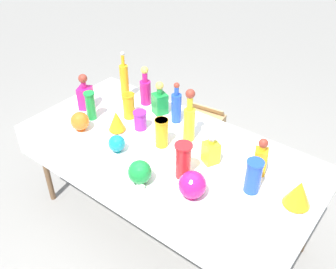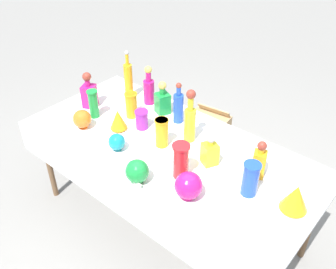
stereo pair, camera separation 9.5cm
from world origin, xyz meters
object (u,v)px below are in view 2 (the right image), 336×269
Objects in this scene: square_decanter_3 at (163,101)px; slender_vase_1 at (250,178)px; slender_vase_4 at (93,103)px; round_bowl_2 at (117,142)px; tall_bottle_0 at (128,80)px; round_bowl_3 at (137,171)px; square_decanter_2 at (210,152)px; slender_vase_5 at (142,119)px; tall_bottle_3 at (190,120)px; slender_vase_3 at (181,160)px; round_bowl_1 at (188,186)px; slender_vase_0 at (131,104)px; fluted_vase_0 at (296,198)px; square_decanter_0 at (259,161)px; square_decanter_1 at (89,93)px; fluted_vase_1 at (118,119)px; round_bowl_0 at (82,119)px; tall_bottle_2 at (178,106)px; slender_vase_2 at (162,132)px; tall_bottle_1 at (149,89)px; cardboard_box_behind_left at (208,128)px.

slender_vase_1 is at bearing -19.26° from square_decanter_3.
round_bowl_2 is at bearing -21.62° from slender_vase_4.
tall_bottle_0 is 2.69× the size of round_bowl_3.
square_decanter_2 is 1.02× the size of slender_vase_1.
square_decanter_2 is at bearing -0.71° from slender_vase_5.
tall_bottle_0 reaches higher than slender_vase_1.
tall_bottle_3 is at bearing 161.97° from slender_vase_1.
slender_vase_3 is 0.59m from slender_vase_5.
round_bowl_3 is at bearing -163.17° from round_bowl_1.
slender_vase_3 is (0.71, -0.28, 0.02)m from slender_vase_0.
square_decanter_2 is at bearing 177.64° from fluted_vase_0.
tall_bottle_0 is 1.01m from square_decanter_2.
square_decanter_0 is 0.92m from round_bowl_2.
slender_vase_1 is (1.45, -0.04, -0.01)m from square_decanter_1.
slender_vase_0 reaches higher than fluted_vase_1.
square_decanter_0 is at bearing 103.02° from slender_vase_1.
tall_bottle_0 is 1.55× the size of square_decanter_3.
round_bowl_0 is (-0.30, -0.53, -0.03)m from square_decanter_3.
slender_vase_4 is (-0.52, -0.36, -0.01)m from tall_bottle_2.
slender_vase_5 is 1.19m from fluted_vase_0.
tall_bottle_0 is 0.29m from slender_vase_0.
fluted_vase_1 is at bearing -170.72° from slender_vase_2.
square_decanter_1 is at bearing -174.62° from square_decanter_0.
tall_bottle_1 is at bearing 144.78° from round_bowl_1.
slender_vase_3 reaches higher than slender_vase_2.
square_decanter_2 is 1.29× the size of fluted_vase_0.
tall_bottle_1 reaches higher than slender_vase_5.
square_decanter_0 is 1.82× the size of slender_vase_5.
square_decanter_3 is at bearing 140.43° from round_bowl_1.
cardboard_box_behind_left is at bearing 97.88° from square_decanter_3.
cardboard_box_behind_left is at bearing 73.73° from tall_bottle_0.
slender_vase_1 is (0.33, -0.07, 0.03)m from square_decanter_2.
tall_bottle_3 reaches higher than round_bowl_3.
square_decanter_3 is 2.19× the size of round_bowl_2.
tall_bottle_2 reaches higher than slender_vase_2.
square_decanter_2 is at bearing 9.01° from fluted_vase_1.
fluted_vase_0 is (0.58, -0.02, 0.00)m from square_decanter_2.
tall_bottle_2 is 0.76m from square_decanter_0.
tall_bottle_0 is at bearing -106.27° from cardboard_box_behind_left.
square_decanter_2 is 0.52× the size of cardboard_box_behind_left.
round_bowl_0 is (-0.57, -0.21, -0.04)m from slender_vase_2.
tall_bottle_0 is 1.03m from slender_vase_3.
slender_vase_3 reaches higher than slender_vase_4.
round_bowl_2 is 1.55m from cardboard_box_behind_left.
tall_bottle_2 reaches higher than cardboard_box_behind_left.
slender_vase_2 is at bearing -166.92° from square_decanter_0.
slender_vase_1 is at bearing 31.80° from round_bowl_3.
square_decanter_3 is 1.74× the size of round_bowl_3.
tall_bottle_1 is 1.25× the size of square_decanter_0.
slender_vase_0 is 1.16× the size of round_bowl_1.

